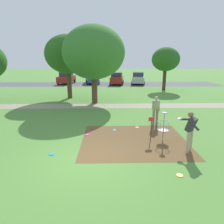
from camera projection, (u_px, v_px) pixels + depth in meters
ground_plane at (87, 161)px, 7.48m from camera, size 160.00×160.00×0.00m
dirt_tee_pad at (134, 140)px, 9.36m from camera, size 4.89×4.23×0.01m
disc_golf_basket at (162, 126)px, 9.11m from camera, size 0.98×0.58×1.39m
player_foreground_watching at (156, 109)px, 11.30m from camera, size 0.50×0.44×1.71m
player_throwing at (190, 129)px, 7.94m from camera, size 0.63×1.11×1.71m
frisbee_near_basket at (52, 154)px, 7.95m from camera, size 0.20×0.20×0.02m
frisbee_by_tee at (180, 175)px, 6.51m from camera, size 0.21×0.21×0.02m
frisbee_mid_grass at (114, 130)px, 10.69m from camera, size 0.21×0.21×0.02m
frisbee_far_left at (87, 135)px, 10.04m from camera, size 0.20×0.20×0.02m
frisbee_far_right at (137, 127)px, 11.11m from camera, size 0.21×0.21×0.02m
tree_near_left at (166, 60)px, 24.02m from camera, size 3.36×3.36×5.19m
tree_mid_left at (68, 54)px, 18.69m from camera, size 4.28×4.28×6.03m
tree_mid_center at (94, 53)px, 16.37m from camera, size 5.21×5.21×6.50m
parking_lot_strip at (103, 84)px, 30.94m from camera, size 36.00×6.00×0.01m
parked_car_leftmost at (66, 78)px, 31.15m from camera, size 2.39×4.40×1.84m
parked_car_center_left at (92, 78)px, 31.43m from camera, size 2.47×4.43×1.84m
parked_car_center_right at (117, 78)px, 30.31m from camera, size 2.35×4.38×1.84m
parked_car_rightmost at (138, 78)px, 30.76m from camera, size 2.44×4.42×1.84m
gravel_path at (98, 106)px, 16.32m from camera, size 40.00×1.71×0.00m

